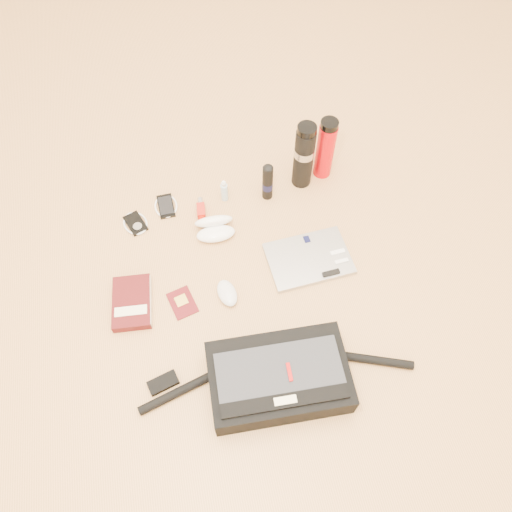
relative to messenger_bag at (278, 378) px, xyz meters
name	(u,v)px	position (x,y,z in m)	size (l,w,h in m)	color
ground	(253,300)	(-0.01, 0.29, -0.05)	(4.00, 4.00, 0.00)	tan
messenger_bag	(278,378)	(0.00, 0.00, 0.00)	(0.85, 0.28, 0.12)	black
laptop	(309,259)	(0.21, 0.40, -0.04)	(0.29, 0.21, 0.03)	#A5A5A7
book	(132,303)	(-0.40, 0.36, -0.04)	(0.14, 0.20, 0.04)	#450D0F
passport	(182,303)	(-0.24, 0.33, -0.05)	(0.10, 0.12, 0.01)	#510D11
mouse	(227,293)	(-0.09, 0.33, -0.04)	(0.08, 0.11, 0.03)	silver
sunglasses_case	(215,228)	(-0.09, 0.59, -0.02)	(0.14, 0.12, 0.08)	white
ipod	(135,223)	(-0.36, 0.69, -0.05)	(0.11, 0.11, 0.01)	black
phone	(166,206)	(-0.25, 0.74, -0.05)	(0.09, 0.11, 0.01)	black
inhaler	(201,210)	(-0.12, 0.69, -0.04)	(0.03, 0.11, 0.03)	#B02015
spray_bottle	(224,191)	(-0.02, 0.73, -0.01)	(0.03, 0.03, 0.10)	#A9CCE0
aerosol_can	(268,182)	(0.14, 0.71, 0.03)	(0.05, 0.05, 0.17)	black
thermos_black	(304,156)	(0.28, 0.75, 0.09)	(0.09, 0.09, 0.28)	black
thermos_red	(325,149)	(0.37, 0.78, 0.08)	(0.09, 0.09, 0.26)	#C2070D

